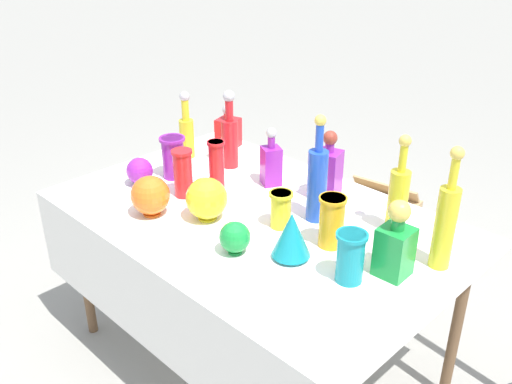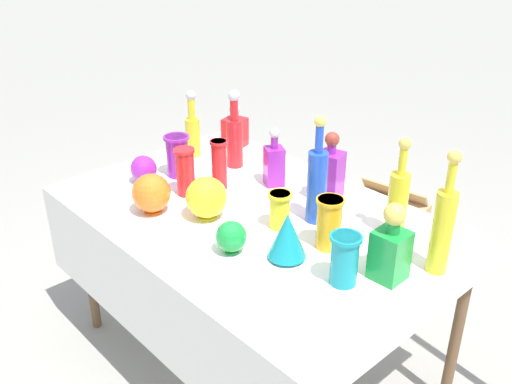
{
  "view_description": "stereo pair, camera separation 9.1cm",
  "coord_description": "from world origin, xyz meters",
  "px_view_note": "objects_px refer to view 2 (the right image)",
  "views": [
    {
      "loc": [
        1.39,
        -1.4,
        1.86
      ],
      "look_at": [
        0.0,
        0.0,
        0.86
      ],
      "focal_mm": 40.0,
      "sensor_mm": 36.0,
      "label": 1
    },
    {
      "loc": [
        1.46,
        -1.34,
        1.86
      ],
      "look_at": [
        0.0,
        0.0,
        0.86
      ],
      "focal_mm": 40.0,
      "sensor_mm": 36.0,
      "label": 2
    }
  ],
  "objects_px": {
    "round_bowl_2": "(144,169)",
    "round_bowl_0": "(231,237)",
    "square_decanter_2": "(391,248)",
    "tall_bottle_4": "(443,226)",
    "tall_bottle_1": "(235,136)",
    "slender_vase_1": "(185,170)",
    "slender_vase_3": "(177,155)",
    "square_decanter_0": "(330,173)",
    "slender_vase_4": "(345,258)",
    "tall_bottle_2": "(317,182)",
    "slender_vase_2": "(279,209)",
    "round_bowl_3": "(151,193)",
    "fluted_vase_0": "(287,235)",
    "round_bowl_1": "(206,198)",
    "tall_bottle_0": "(398,199)",
    "slender_vase_0": "(219,163)",
    "slender_vase_5": "(329,222)",
    "cardboard_box_behind_left": "(381,231)",
    "tall_bottle_3": "(193,131)",
    "square_decanter_1": "(235,130)",
    "square_decanter_3": "(274,163)"
  },
  "relations": [
    {
      "from": "tall_bottle_1",
      "to": "slender_vase_2",
      "type": "distance_m",
      "value": 0.6
    },
    {
      "from": "round_bowl_0",
      "to": "square_decanter_3",
      "type": "bearing_deg",
      "value": 120.73
    },
    {
      "from": "slender_vase_4",
      "to": "round_bowl_1",
      "type": "distance_m",
      "value": 0.64
    },
    {
      "from": "tall_bottle_4",
      "to": "tall_bottle_1",
      "type": "bearing_deg",
      "value": 176.78
    },
    {
      "from": "tall_bottle_0",
      "to": "square_decanter_2",
      "type": "bearing_deg",
      "value": -58.96
    },
    {
      "from": "tall_bottle_3",
      "to": "tall_bottle_2",
      "type": "bearing_deg",
      "value": -2.89
    },
    {
      "from": "tall_bottle_2",
      "to": "square_decanter_0",
      "type": "height_order",
      "value": "tall_bottle_2"
    },
    {
      "from": "slender_vase_3",
      "to": "fluted_vase_0",
      "type": "height_order",
      "value": "slender_vase_3"
    },
    {
      "from": "square_decanter_0",
      "to": "slender_vase_0",
      "type": "distance_m",
      "value": 0.47
    },
    {
      "from": "square_decanter_0",
      "to": "slender_vase_5",
      "type": "bearing_deg",
      "value": -49.45
    },
    {
      "from": "tall_bottle_2",
      "to": "square_decanter_1",
      "type": "relative_size",
      "value": 1.93
    },
    {
      "from": "slender_vase_3",
      "to": "tall_bottle_4",
      "type": "bearing_deg",
      "value": 9.27
    },
    {
      "from": "tall_bottle_3",
      "to": "tall_bottle_4",
      "type": "bearing_deg",
      "value": 0.18
    },
    {
      "from": "tall_bottle_1",
      "to": "fluted_vase_0",
      "type": "bearing_deg",
      "value": -27.9
    },
    {
      "from": "tall_bottle_2",
      "to": "square_decanter_2",
      "type": "distance_m",
      "value": 0.43
    },
    {
      "from": "tall_bottle_4",
      "to": "round_bowl_3",
      "type": "bearing_deg",
      "value": -154.28
    },
    {
      "from": "square_decanter_2",
      "to": "tall_bottle_1",
      "type": "bearing_deg",
      "value": 168.01
    },
    {
      "from": "square_decanter_3",
      "to": "cardboard_box_behind_left",
      "type": "height_order",
      "value": "square_decanter_3"
    },
    {
      "from": "slender_vase_3",
      "to": "round_bowl_3",
      "type": "xyz_separation_m",
      "value": [
        0.21,
        -0.28,
        -0.02
      ]
    },
    {
      "from": "tall_bottle_1",
      "to": "round_bowl_0",
      "type": "distance_m",
      "value": 0.75
    },
    {
      "from": "tall_bottle_1",
      "to": "fluted_vase_0",
      "type": "distance_m",
      "value": 0.81
    },
    {
      "from": "slender_vase_1",
      "to": "slender_vase_4",
      "type": "distance_m",
      "value": 0.86
    },
    {
      "from": "tall_bottle_4",
      "to": "slender_vase_0",
      "type": "distance_m",
      "value": 0.98
    },
    {
      "from": "square_decanter_0",
      "to": "slender_vase_4",
      "type": "xyz_separation_m",
      "value": [
        0.41,
        -0.41,
        -0.03
      ]
    },
    {
      "from": "tall_bottle_4",
      "to": "round_bowl_0",
      "type": "distance_m",
      "value": 0.71
    },
    {
      "from": "slender_vase_5",
      "to": "fluted_vase_0",
      "type": "bearing_deg",
      "value": -106.43
    },
    {
      "from": "square_decanter_0",
      "to": "slender_vase_1",
      "type": "relative_size",
      "value": 1.46
    },
    {
      "from": "tall_bottle_1",
      "to": "slender_vase_3",
      "type": "bearing_deg",
      "value": -109.77
    },
    {
      "from": "round_bowl_1",
      "to": "round_bowl_2",
      "type": "xyz_separation_m",
      "value": [
        -0.44,
        -0.01,
        -0.02
      ]
    },
    {
      "from": "tall_bottle_1",
      "to": "round_bowl_1",
      "type": "height_order",
      "value": "tall_bottle_1"
    },
    {
      "from": "slender_vase_0",
      "to": "square_decanter_2",
      "type": "bearing_deg",
      "value": -0.86
    },
    {
      "from": "fluted_vase_0",
      "to": "round_bowl_2",
      "type": "distance_m",
      "value": 0.85
    },
    {
      "from": "tall_bottle_3",
      "to": "square_decanter_2",
      "type": "bearing_deg",
      "value": -6.83
    },
    {
      "from": "slender_vase_5",
      "to": "cardboard_box_behind_left",
      "type": "xyz_separation_m",
      "value": [
        -0.48,
        1.07,
        -0.68
      ]
    },
    {
      "from": "slender_vase_1",
      "to": "round_bowl_2",
      "type": "xyz_separation_m",
      "value": [
        -0.22,
        -0.07,
        -0.04
      ]
    },
    {
      "from": "slender_vase_1",
      "to": "slender_vase_3",
      "type": "xyz_separation_m",
      "value": [
        -0.18,
        0.08,
        -0.01
      ]
    },
    {
      "from": "slender_vase_0",
      "to": "slender_vase_2",
      "type": "xyz_separation_m",
      "value": [
        0.41,
        -0.04,
        -0.04
      ]
    },
    {
      "from": "slender_vase_2",
      "to": "round_bowl_3",
      "type": "relative_size",
      "value": 0.89
    },
    {
      "from": "round_bowl_1",
      "to": "cardboard_box_behind_left",
      "type": "distance_m",
      "value": 1.42
    },
    {
      "from": "square_decanter_2",
      "to": "tall_bottle_4",
      "type": "bearing_deg",
      "value": 61.06
    },
    {
      "from": "square_decanter_1",
      "to": "tall_bottle_1",
      "type": "bearing_deg",
      "value": -40.72
    },
    {
      "from": "cardboard_box_behind_left",
      "to": "tall_bottle_1",
      "type": "bearing_deg",
      "value": -108.47
    },
    {
      "from": "tall_bottle_1",
      "to": "slender_vase_4",
      "type": "relative_size",
      "value": 2.09
    },
    {
      "from": "square_decanter_3",
      "to": "slender_vase_2",
      "type": "bearing_deg",
      "value": -41.04
    },
    {
      "from": "slender_vase_2",
      "to": "round_bowl_3",
      "type": "height_order",
      "value": "round_bowl_3"
    },
    {
      "from": "slender_vase_3",
      "to": "round_bowl_2",
      "type": "bearing_deg",
      "value": -105.51
    },
    {
      "from": "square_decanter_1",
      "to": "square_decanter_2",
      "type": "height_order",
      "value": "square_decanter_2"
    },
    {
      "from": "round_bowl_2",
      "to": "round_bowl_0",
      "type": "bearing_deg",
      "value": -6.96
    },
    {
      "from": "tall_bottle_1",
      "to": "slender_vase_1",
      "type": "height_order",
      "value": "tall_bottle_1"
    },
    {
      "from": "square_decanter_3",
      "to": "tall_bottle_2",
      "type": "bearing_deg",
      "value": -17.27
    }
  ]
}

